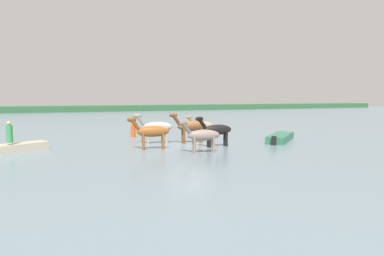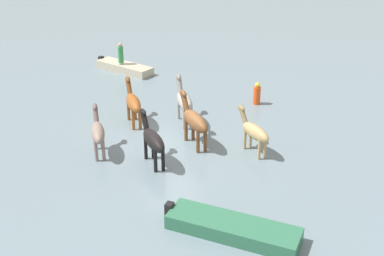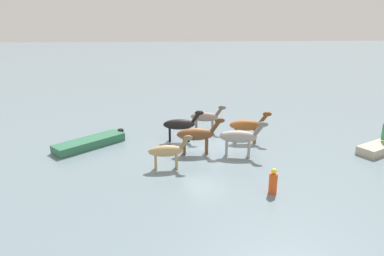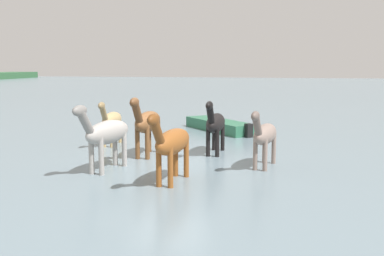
{
  "view_description": "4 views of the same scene",
  "coord_description": "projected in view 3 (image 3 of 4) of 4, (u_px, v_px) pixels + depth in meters",
  "views": [
    {
      "loc": [
        -7.46,
        -19.0,
        3.05
      ],
      "look_at": [
        0.39,
        0.45,
        1.04
      ],
      "focal_mm": 30.42,
      "sensor_mm": 36.0,
      "label": 1
    },
    {
      "loc": [
        17.62,
        -6.91,
        9.58
      ],
      "look_at": [
        0.61,
        0.72,
        0.87
      ],
      "focal_mm": 46.76,
      "sensor_mm": 36.0,
      "label": 2
    },
    {
      "loc": [
        1.98,
        19.11,
        7.31
      ],
      "look_at": [
        0.65,
        -0.65,
        0.99
      ],
      "focal_mm": 33.41,
      "sensor_mm": 36.0,
      "label": 3
    },
    {
      "loc": [
        -13.64,
        -3.66,
        3.04
      ],
      "look_at": [
        -0.47,
        -0.82,
        1.12
      ],
      "focal_mm": 42.48,
      "sensor_mm": 36.0,
      "label": 4
    }
  ],
  "objects": [
    {
      "name": "horse_dun_straggler",
      "position": [
        206.0,
        117.0,
        23.07
      ],
      "size": [
        2.29,
        0.85,
        1.77
      ],
      "rotation": [
        0.0,
        0.0,
        2.95
      ],
      "color": "gray",
      "rests_on": "ground_plane"
    },
    {
      "name": "buoy_channel_marker",
      "position": [
        273.0,
        182.0,
        15.16
      ],
      "size": [
        0.36,
        0.36,
        1.14
      ],
      "color": "#E54C19",
      "rests_on": "ground_plane"
    },
    {
      "name": "ground_plane",
      "position": [
        204.0,
        148.0,
        20.51
      ],
      "size": [
        168.12,
        168.12,
        0.0
      ],
      "primitive_type": "plane",
      "color": "slate"
    },
    {
      "name": "horse_chestnut_trailing",
      "position": [
        240.0,
        137.0,
        18.98
      ],
      "size": [
        2.56,
        0.95,
        1.98
      ],
      "rotation": [
        0.0,
        0.0,
        2.95
      ],
      "color": "#9E9993",
      "rests_on": "ground_plane"
    },
    {
      "name": "horse_pinto_flank",
      "position": [
        181.0,
        124.0,
        21.29
      ],
      "size": [
        2.41,
        0.57,
        1.88
      ],
      "rotation": [
        0.0,
        0.0,
        3.13
      ],
      "color": "black",
      "rests_on": "ground_plane"
    },
    {
      "name": "boat_launch_far",
      "position": [
        90.0,
        144.0,
        20.61
      ],
      "size": [
        3.86,
        3.65,
        0.72
      ],
      "rotation": [
        0.0,
        0.0,
        0.74
      ],
      "color": "#2D6B4C",
      "rests_on": "ground_plane"
    },
    {
      "name": "horse_mid_herd",
      "position": [
        247.0,
        125.0,
        21.08
      ],
      "size": [
        2.46,
        0.79,
        1.9
      ],
      "rotation": [
        0.0,
        0.0,
        3.02
      ],
      "color": "brown",
      "rests_on": "ground_plane"
    },
    {
      "name": "boat_dinghy_port",
      "position": [
        384.0,
        147.0,
        20.09
      ],
      "size": [
        3.81,
        2.74,
        0.71
      ],
      "rotation": [
        0.0,
        0.0,
        0.51
      ],
      "color": "#B7AD93",
      "rests_on": "ground_plane"
    },
    {
      "name": "horse_gray_outer",
      "position": [
        167.0,
        151.0,
        17.43
      ],
      "size": [
        2.2,
        0.62,
        1.71
      ],
      "rotation": [
        0.0,
        0.0,
        3.21
      ],
      "color": "tan",
      "rests_on": "ground_plane"
    },
    {
      "name": "horse_lead",
      "position": [
        197.0,
        134.0,
        19.3
      ],
      "size": [
        2.59,
        0.6,
        2.03
      ],
      "rotation": [
        0.0,
        0.0,
        3.14
      ],
      "color": "brown",
      "rests_on": "ground_plane"
    }
  ]
}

